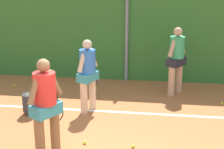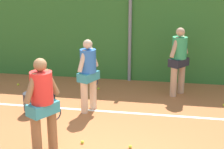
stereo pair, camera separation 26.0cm
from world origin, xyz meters
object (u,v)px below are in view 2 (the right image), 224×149
Objects in this scene: ball_hopper at (31,101)px; tennis_ball_11 at (82,142)px; player_midcourt at (88,72)px; tennis_ball_9 at (224,105)px; tennis_ball_5 at (18,84)px; player_foreground_near at (43,102)px; tennis_ball_3 at (52,101)px; player_backcourt_far at (179,58)px; tennis_ball_6 at (98,89)px; tennis_ball_2 at (130,147)px.

ball_hopper is 7.78× the size of tennis_ball_11.
player_midcourt is 3.52m from tennis_ball_9.
tennis_ball_5 is 1.00× the size of tennis_ball_9.
player_foreground_near reaches higher than tennis_ball_9.
tennis_ball_9 is (4.35, 0.50, 0.00)m from tennis_ball_3.
player_backcourt_far reaches higher than tennis_ball_6.
player_backcourt_far reaches higher than player_midcourt.
tennis_ball_5 is 5.84m from tennis_ball_9.
tennis_ball_2 is (-0.91, -3.17, -1.01)m from player_backcourt_far.
player_midcourt is 26.52× the size of tennis_ball_11.
player_foreground_near is 2.15m from ball_hopper.
ball_hopper is 7.78× the size of tennis_ball_5.
player_backcourt_far reaches higher than tennis_ball_5.
player_backcourt_far is 3.60× the size of ball_hopper.
player_backcourt_far is (2.12, 1.50, 0.06)m from player_midcourt.
tennis_ball_6 is 3.18m from tennis_ball_11.
tennis_ball_5 is at bearing 140.08° from tennis_ball_2.
tennis_ball_2 is 1.00× the size of tennis_ball_9.
player_foreground_near is at bearing -139.44° from tennis_ball_11.
tennis_ball_11 is at bearing -38.63° from ball_hopper.
player_backcourt_far reaches higher than tennis_ball_9.
tennis_ball_5 is 1.00× the size of tennis_ball_11.
player_backcourt_far is 27.99× the size of tennis_ball_2.
tennis_ball_6 is at bearing 28.23° from player_midcourt.
player_midcourt reaches higher than tennis_ball_2.
tennis_ball_6 is 1.00× the size of tennis_ball_9.
player_backcourt_far is at bearing 28.72° from ball_hopper.
ball_hopper is (-3.44, -1.88, -0.75)m from player_backcourt_far.
ball_hopper reaches higher than tennis_ball_3.
player_foreground_near is 3.78m from tennis_ball_6.
player_foreground_near reaches higher than player_midcourt.
tennis_ball_6 is at bearing 96.34° from tennis_ball_11.
player_backcourt_far is at bearing -2.45° from player_foreground_near.
tennis_ball_9 is at bearing -6.12° from tennis_ball_5.
tennis_ball_5 is (-3.73, 3.12, 0.00)m from tennis_ball_2.
player_foreground_near is 4.33m from tennis_ball_5.
player_backcourt_far reaches higher than player_foreground_near.
tennis_ball_11 is at bearing -18.14° from player_foreground_near.
tennis_ball_5 is at bearing 142.40° from tennis_ball_3.
tennis_ball_3 is 1.00× the size of tennis_ball_6.
player_backcourt_far is 4.75m from tennis_ball_5.
player_midcourt reaches higher than tennis_ball_11.
tennis_ball_11 is (0.57, 0.49, -0.99)m from player_foreground_near.
tennis_ball_2 is at bearing -119.27° from player_midcourt.
tennis_ball_2 is 1.00× the size of tennis_ball_11.
tennis_ball_5 is (-1.46, 1.13, 0.00)m from tennis_ball_3.
ball_hopper is at bearing -122.98° from tennis_ball_6.
tennis_ball_6 is (2.43, 0.05, 0.00)m from tennis_ball_5.
tennis_ball_2 is 1.00× the size of tennis_ball_6.
tennis_ball_5 is at bearing 62.99° from player_foreground_near.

